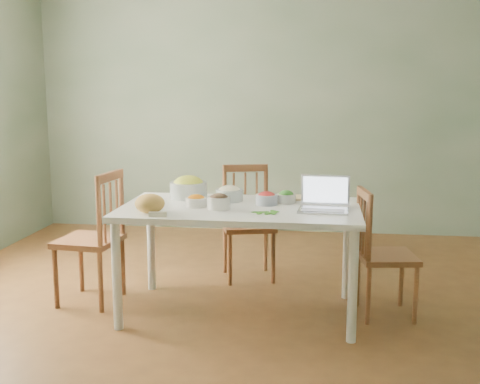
# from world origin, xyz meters

# --- Properties ---
(floor) EXTENTS (5.00, 5.00, 0.00)m
(floor) POSITION_xyz_m (0.00, 0.00, 0.00)
(floor) COLOR #50321A
(floor) RESTS_ON ground
(wall_back) EXTENTS (5.00, 0.00, 2.70)m
(wall_back) POSITION_xyz_m (0.00, 2.50, 1.35)
(wall_back) COLOR gray
(wall_back) RESTS_ON ground
(wall_front) EXTENTS (5.00, 0.00, 2.70)m
(wall_front) POSITION_xyz_m (0.00, -2.50, 1.35)
(wall_front) COLOR gray
(wall_front) RESTS_ON ground
(dining_table) EXTENTS (1.61, 0.91, 0.76)m
(dining_table) POSITION_xyz_m (0.02, 0.05, 0.38)
(dining_table) COLOR white
(dining_table) RESTS_ON floor
(chair_far) EXTENTS (0.50, 0.48, 0.92)m
(chair_far) POSITION_xyz_m (-0.02, 0.82, 0.46)
(chair_far) COLOR brown
(chair_far) RESTS_ON floor
(chair_left) EXTENTS (0.45, 0.47, 0.97)m
(chair_left) POSITION_xyz_m (-1.10, 0.12, 0.48)
(chair_left) COLOR brown
(chair_left) RESTS_ON floor
(chair_right) EXTENTS (0.42, 0.44, 0.88)m
(chair_right) POSITION_xyz_m (1.02, 0.14, 0.44)
(chair_right) COLOR brown
(chair_right) RESTS_ON floor
(bread_boule) EXTENTS (0.25, 0.25, 0.12)m
(bread_boule) POSITION_xyz_m (-0.53, -0.24, 0.82)
(bread_boule) COLOR #B88C3E
(bread_boule) RESTS_ON dining_table
(butter_stick) EXTENTS (0.11, 0.05, 0.03)m
(butter_stick) POSITION_xyz_m (-0.45, -0.34, 0.77)
(butter_stick) COLOR beige
(butter_stick) RESTS_ON dining_table
(bowl_squash) EXTENTS (0.30, 0.30, 0.16)m
(bowl_squash) POSITION_xyz_m (-0.40, 0.32, 0.83)
(bowl_squash) COLOR #D5DD46
(bowl_squash) RESTS_ON dining_table
(bowl_carrot) EXTENTS (0.16, 0.16, 0.08)m
(bowl_carrot) POSITION_xyz_m (-0.28, 0.01, 0.80)
(bowl_carrot) COLOR #DC6900
(bowl_carrot) RESTS_ON dining_table
(bowl_onion) EXTENTS (0.23, 0.23, 0.11)m
(bowl_onion) POSITION_xyz_m (-0.08, 0.25, 0.81)
(bowl_onion) COLOR white
(bowl_onion) RESTS_ON dining_table
(bowl_mushroom) EXTENTS (0.16, 0.16, 0.10)m
(bowl_mushroom) POSITION_xyz_m (-0.11, -0.05, 0.81)
(bowl_mushroom) COLOR #432F20
(bowl_mushroom) RESTS_ON dining_table
(bowl_redpep) EXTENTS (0.19, 0.19, 0.09)m
(bowl_redpep) POSITION_xyz_m (0.19, 0.14, 0.80)
(bowl_redpep) COLOR red
(bowl_redpep) RESTS_ON dining_table
(bowl_broccoli) EXTENTS (0.15, 0.15, 0.08)m
(bowl_broccoli) POSITION_xyz_m (0.32, 0.23, 0.80)
(bowl_broccoli) COLOR #143411
(bowl_broccoli) RESTS_ON dining_table
(flatbread) EXTENTS (0.24, 0.24, 0.02)m
(flatbread) POSITION_xyz_m (0.41, 0.39, 0.76)
(flatbread) COLOR #E4C388
(flatbread) RESTS_ON dining_table
(basil_bunch) EXTENTS (0.19, 0.19, 0.02)m
(basil_bunch) POSITION_xyz_m (0.20, -0.13, 0.77)
(basil_bunch) COLOR #2A6323
(basil_bunch) RESTS_ON dining_table
(laptop) EXTENTS (0.34, 0.30, 0.22)m
(laptop) POSITION_xyz_m (0.58, -0.04, 0.87)
(laptop) COLOR silver
(laptop) RESTS_ON dining_table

